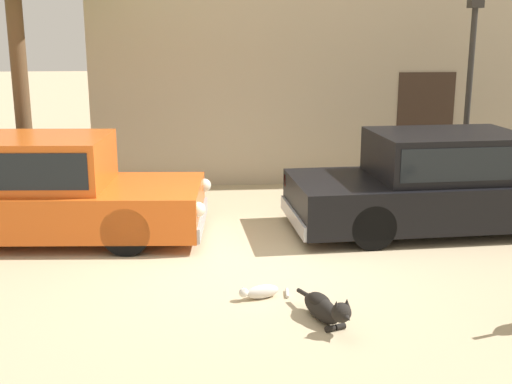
% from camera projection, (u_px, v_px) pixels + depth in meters
% --- Properties ---
extents(ground_plane, '(80.00, 80.00, 0.00)m').
position_uv_depth(ground_plane, '(248.00, 265.00, 8.19)').
color(ground_plane, tan).
extents(parked_sedan_nearest, '(4.88, 2.07, 1.45)m').
position_uv_depth(parked_sedan_nearest, '(34.00, 189.00, 9.14)').
color(parked_sedan_nearest, '#D15619').
rests_on(parked_sedan_nearest, ground_plane).
extents(parked_sedan_second, '(4.79, 2.00, 1.44)m').
position_uv_depth(parked_sedan_second, '(446.00, 182.00, 9.58)').
color(parked_sedan_second, black).
rests_on(parked_sedan_second, ground_plane).
extents(stray_dog_spotted, '(0.43, 1.00, 0.36)m').
position_uv_depth(stray_dog_spotted, '(325.00, 308.00, 6.57)').
color(stray_dog_spotted, black).
rests_on(stray_dog_spotted, ground_plane).
extents(stray_cat, '(0.58, 0.29, 0.16)m').
position_uv_depth(stray_cat, '(261.00, 292.00, 7.18)').
color(stray_cat, beige).
rests_on(stray_cat, ground_plane).
extents(street_lamp, '(0.22, 0.22, 3.51)m').
position_uv_depth(street_lamp, '(471.00, 66.00, 11.15)').
color(street_lamp, '#2D2B28').
rests_on(street_lamp, ground_plane).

